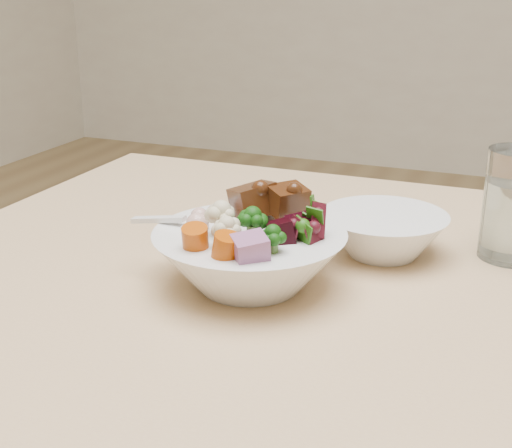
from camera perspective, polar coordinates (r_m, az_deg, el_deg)
name	(u,v)px	position (r m, az deg, el deg)	size (l,w,h in m)	color
food_bowl	(252,255)	(0.69, -0.36, -2.48)	(0.19, 0.19, 0.10)	white
soup_spoon	(185,226)	(0.70, -5.70, -0.18)	(0.09, 0.03, 0.02)	white
side_bowl	(383,234)	(0.78, 10.15, -0.81)	(0.14, 0.14, 0.05)	white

